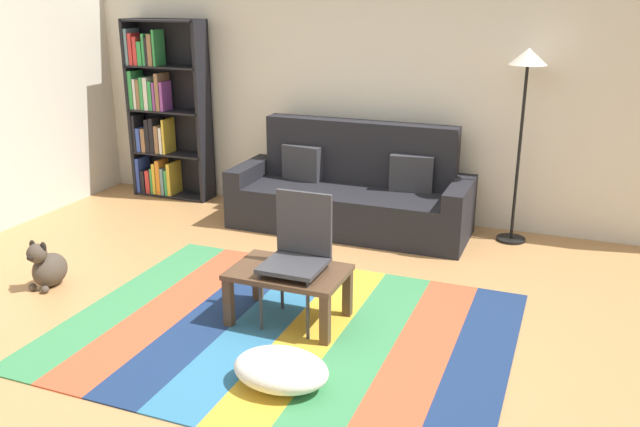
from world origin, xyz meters
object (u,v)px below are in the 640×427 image
coffee_table (289,279)px  standing_lamp (526,82)px  couch (351,194)px  tv_remote (279,264)px  pouf (281,369)px  bookshelf (161,114)px  folding_chair (299,247)px  dog (47,267)px

coffee_table → standing_lamp: 2.76m
couch → tv_remote: couch is taller
pouf → standing_lamp: standing_lamp is taller
standing_lamp → couch: bearing=-172.3°
bookshelf → folding_chair: bearing=-40.7°
folding_chair → bookshelf: bearing=171.0°
pouf → standing_lamp: (0.97, 2.95, 1.33)m
bookshelf → tv_remote: bookshelf is taller
dog → coffee_table: bearing=4.6°
pouf → folding_chair: (-0.23, 0.82, 0.42)m
couch → pouf: size_ratio=3.97×
couch → standing_lamp: bearing=7.7°
coffee_table → standing_lamp: size_ratio=0.45×
folding_chair → standing_lamp: bearing=92.4°
couch → folding_chair: (0.29, -1.94, 0.20)m
couch → bookshelf: size_ratio=1.19×
couch → standing_lamp: size_ratio=1.31×
folding_chair → dog: bearing=-142.3°
dog → tv_remote: bearing=6.0°
bookshelf → coffee_table: size_ratio=2.44×
dog → folding_chair: bearing=6.1°
bookshelf → pouf: 4.21m
coffee_table → tv_remote: 0.13m
bookshelf → pouf: size_ratio=3.35×
coffee_table → pouf: bearing=-69.3°
folding_chair → coffee_table: bearing=-100.7°
dog → standing_lamp: size_ratio=0.23×
dog → tv_remote: size_ratio=2.65×
pouf → standing_lamp: size_ratio=0.33×
coffee_table → tv_remote: tv_remote is taller
coffee_table → dog: dog is taller
coffee_table → bookshelf: bearing=138.0°
couch → tv_remote: bearing=-85.8°
standing_lamp → tv_remote: standing_lamp is taller
coffee_table → folding_chair: size_ratio=0.87×
coffee_table → dog: (-1.97, -0.16, -0.16)m
bookshelf → standing_lamp: size_ratio=1.10×
couch → coffee_table: (0.23, -1.99, -0.02)m
couch → dog: bearing=-128.8°
couch → pouf: couch is taller
couch → pouf: 2.81m
bookshelf → folding_chair: size_ratio=2.12×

